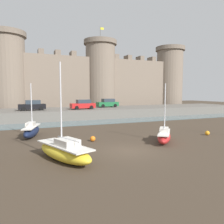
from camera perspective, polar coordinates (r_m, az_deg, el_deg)
name	(u,v)px	position (r m, az deg, el deg)	size (l,w,h in m)	color
ground_plane	(128,151)	(17.02, 4.32, -10.08)	(160.00, 160.00, 0.00)	#423528
water_channel	(78,123)	(31.82, -8.81, -2.88)	(80.00, 4.50, 0.10)	slate
quay_road	(68,113)	(38.77, -11.38, -0.36)	(70.98, 10.00, 1.61)	#666059
castle	(58,78)	(49.29, -13.98, 8.52)	(66.56, 7.59, 19.39)	#7A6B5B
sailboat_midflat_right	(64,151)	(14.87, -12.37, -9.97)	(3.54, 5.73, 6.44)	yellow
sailboat_foreground_left	(32,131)	(23.43, -20.26, -4.58)	(2.31, 4.75, 5.38)	#141E3D
sailboat_midflat_centre	(164,136)	(20.32, 13.46, -6.07)	(3.63, 4.16, 5.27)	red
mooring_buoy_near_shore	(25,129)	(27.43, -21.83, -4.19)	(0.37, 0.37, 0.37)	orange
mooring_buoy_mid_mud	(93,139)	(20.13, -5.06, -6.97)	(0.49, 0.49, 0.49)	orange
mooring_buoy_off_centre	(207,133)	(24.93, 23.64, -5.06)	(0.47, 0.47, 0.47)	orange
car_quay_centre_east	(32,105)	(36.98, -20.13, 1.62)	(4.17, 2.02, 1.62)	black
car_quay_west	(83,105)	(37.48, -7.61, 1.94)	(4.17, 2.02, 1.62)	red
car_quay_east	(108,103)	(42.18, -1.15, 2.34)	(4.17, 2.02, 1.62)	#1E6638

